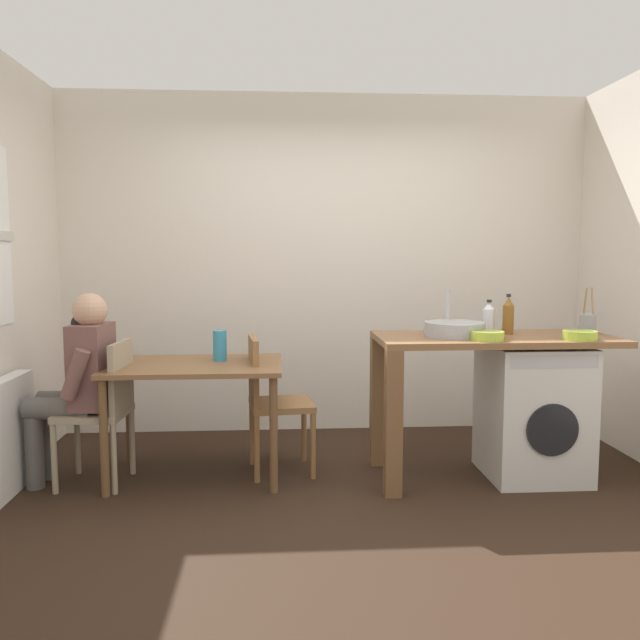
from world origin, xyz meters
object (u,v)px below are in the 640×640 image
seated_person (78,378)px  bottle_squat_brown (508,316)px  mixing_bowl (487,335)px  vase (220,346)px  dining_table (195,378)px  utensil_crock (588,323)px  washing_machine (533,411)px  colander (580,335)px  bottle_tall_green (489,318)px  chair_person_seat (105,404)px  chair_opposite (270,397)px

seated_person → bottle_squat_brown: 2.75m
mixing_bowl → vase: size_ratio=0.99×
dining_table → seated_person: bearing=-172.5°
mixing_bowl → utensil_crock: 0.79m
washing_machine → mixing_bowl: 0.67m
dining_table → washing_machine: bearing=-3.8°
seated_person → colander: 3.09m
dining_table → bottle_tall_green: bearing=-0.2°
chair_person_seat → seated_person: bearing=90.0°
chair_person_seat → bottle_squat_brown: size_ratio=3.45×
dining_table → bottle_tall_green: size_ratio=4.99×
chair_person_seat → colander: size_ratio=4.50×
seated_person → mixing_bowl: size_ratio=6.04×
mixing_bowl → dining_table: bearing=169.2°
chair_opposite → bottle_squat_brown: bearing=79.5°
dining_table → mixing_bowl: mixing_bowl is taller
bottle_tall_green → colander: 0.57m
chair_person_seat → bottle_squat_brown: bearing=-84.0°
seated_person → colander: (3.06, -0.27, 0.28)m
chair_person_seat → colander: 2.95m
seated_person → bottle_tall_green: size_ratio=5.44×
washing_machine → vase: vase is taller
utensil_crock → colander: 0.33m
bottle_squat_brown → colander: bearing=-42.5°
chair_person_seat → chair_opposite: 1.03m
chair_person_seat → colander: bearing=-90.2°
bottle_squat_brown → bottle_tall_green: bearing=157.6°
vase → seated_person: bearing=-167.3°
bottle_squat_brown → mixing_bowl: 0.38m
chair_person_seat → washing_machine: size_ratio=1.05×
chair_person_seat → chair_opposite: bearing=-77.0°
colander → chair_person_seat: bearing=175.0°
dining_table → vase: bearing=33.7°
washing_machine → bottle_squat_brown: (-0.15, 0.09, 0.61)m
dining_table → chair_opposite: (0.48, 0.04, -0.14)m
chair_person_seat → bottle_tall_green: bottle_tall_green is taller
chair_opposite → utensil_crock: bearing=79.3°
bottle_tall_green → mixing_bowl: bearing=-109.5°
seated_person → colander: seated_person is taller
washing_machine → colander: size_ratio=4.30×
chair_person_seat → bottle_squat_brown: bottle_squat_brown is taller
washing_machine → chair_person_seat: bearing=179.2°
chair_person_seat → bottle_tall_green: 2.51m
bottle_tall_green → mixing_bowl: 0.36m
dining_table → utensil_crock: 2.56m
chair_person_seat → chair_opposite: (1.02, 0.15, 0.00)m
mixing_bowl → vase: (-1.64, 0.44, -0.11)m
utensil_crock → vase: (-2.39, 0.19, -0.15)m
bottle_squat_brown → utensil_crock: size_ratio=0.87×
bottle_tall_green → bottle_squat_brown: 0.12m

